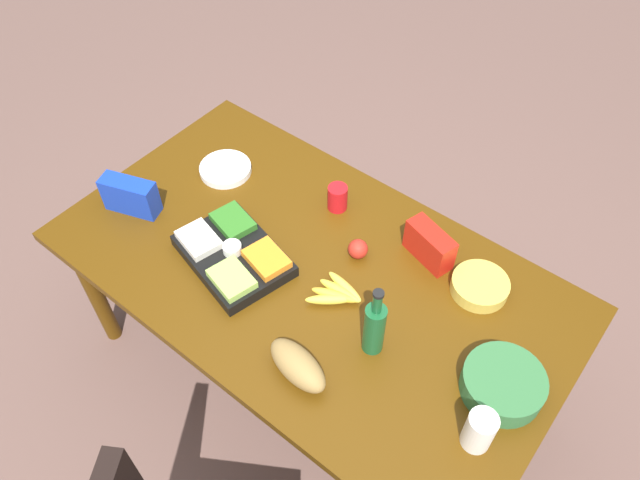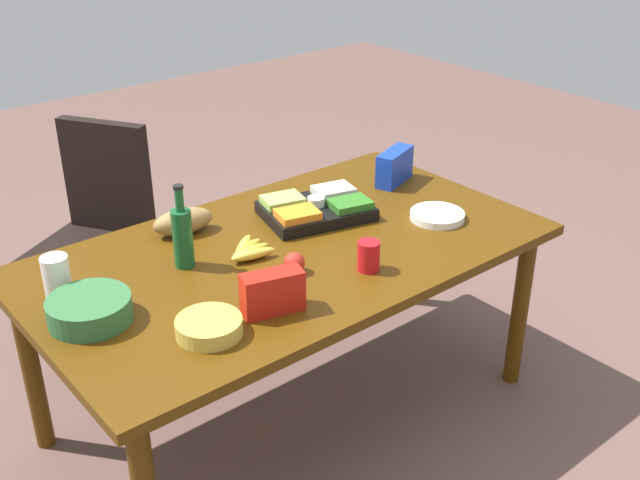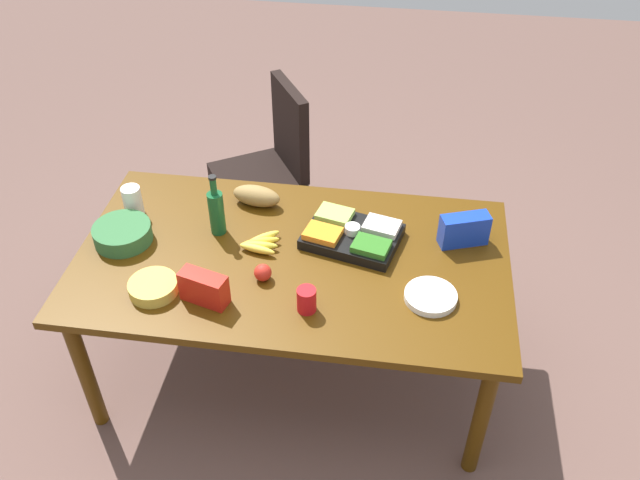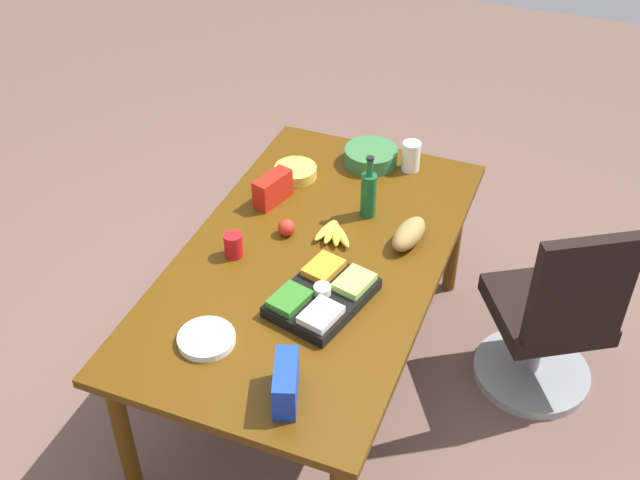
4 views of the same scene
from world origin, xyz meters
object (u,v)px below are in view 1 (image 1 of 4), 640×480
object	(u,v)px
veggie_tray	(233,254)
wine_bottle	(374,327)
chip_bag_red	(430,245)
apple_red	(358,249)
red_solo_cup	(338,198)
chip_bag_blue	(130,196)
mayo_jar	(479,431)
paper_plate_stack	(225,169)
conference_table	(311,281)
bread_loaf	(298,365)
banana_bunch	(337,293)
chip_bowl	(480,286)
salad_bowl	(503,384)

from	to	relation	value
veggie_tray	wine_bottle	world-z (taller)	wine_bottle
chip_bag_red	apple_red	xyz separation A→B (m)	(0.21, 0.16, -0.03)
red_solo_cup	chip_bag_blue	world-z (taller)	chip_bag_blue
wine_bottle	mayo_jar	bearing A→B (deg)	170.31
mayo_jar	paper_plate_stack	distance (m)	1.47
conference_table	wine_bottle	distance (m)	0.44
mayo_jar	veggie_tray	bearing A→B (deg)	-2.91
paper_plate_stack	bread_loaf	size ratio (longest dim) A/B	0.92
red_solo_cup	chip_bag_blue	bearing A→B (deg)	39.20
banana_bunch	bread_loaf	world-z (taller)	bread_loaf
mayo_jar	wine_bottle	xyz separation A→B (m)	(0.43, -0.07, 0.04)
mayo_jar	chip_bowl	world-z (taller)	mayo_jar
red_solo_cup	chip_bag_blue	distance (m)	0.82
conference_table	bread_loaf	bearing A→B (deg)	123.62
salad_bowl	paper_plate_stack	bearing A→B (deg)	-7.40
mayo_jar	paper_plate_stack	world-z (taller)	mayo_jar
chip_bag_red	banana_bunch	bearing A→B (deg)	66.79
paper_plate_stack	mayo_jar	bearing A→B (deg)	164.95
chip_bag_red	apple_red	size ratio (longest dim) A/B	2.63
chip_bowl	wine_bottle	world-z (taller)	wine_bottle
chip_bag_blue	bread_loaf	size ratio (longest dim) A/B	0.92
mayo_jar	chip_bag_red	size ratio (longest dim) A/B	0.75
paper_plate_stack	veggie_tray	bearing A→B (deg)	137.89
veggie_tray	wine_bottle	size ratio (longest dim) A/B	1.54
chip_bag_blue	mayo_jar	world-z (taller)	same
banana_bunch	paper_plate_stack	size ratio (longest dim) A/B	0.83
chip_bag_red	wine_bottle	bearing A→B (deg)	97.85
chip_bag_blue	chip_bowl	bearing A→B (deg)	-158.46
paper_plate_stack	salad_bowl	world-z (taller)	salad_bowl
red_solo_cup	chip_bag_red	size ratio (longest dim) A/B	0.55
chip_bag_blue	bread_loaf	xyz separation A→B (m)	(-0.99, 0.15, -0.02)
banana_bunch	chip_bag_blue	bearing A→B (deg)	10.40
veggie_tray	red_solo_cup	size ratio (longest dim) A/B	4.36
conference_table	mayo_jar	size ratio (longest dim) A/B	12.81
conference_table	mayo_jar	xyz separation A→B (m)	(-0.80, 0.20, 0.15)
veggie_tray	apple_red	xyz separation A→B (m)	(-0.35, -0.31, 0.00)
bread_loaf	apple_red	distance (m)	0.54
chip_bag_red	chip_bag_blue	bearing A→B (deg)	26.40
red_solo_cup	chip_bag_red	xyz separation A→B (m)	(-0.42, -0.01, 0.02)
veggie_tray	chip_bowl	world-z (taller)	veggie_tray
apple_red	mayo_jar	bearing A→B (deg)	152.83
paper_plate_stack	chip_bag_red	world-z (taller)	chip_bag_red
red_solo_cup	paper_plate_stack	size ratio (longest dim) A/B	0.50
chip_bowl	mayo_jar	bearing A→B (deg)	117.87
mayo_jar	chip_bag_red	bearing A→B (deg)	-46.44
banana_bunch	chip_bag_red	distance (m)	0.40
banana_bunch	red_solo_cup	bearing A→B (deg)	-52.66
mayo_jar	salad_bowl	xyz separation A→B (m)	(0.02, -0.20, -0.03)
banana_bunch	wine_bottle	distance (m)	0.25
chip_bag_red	mayo_jar	bearing A→B (deg)	133.56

